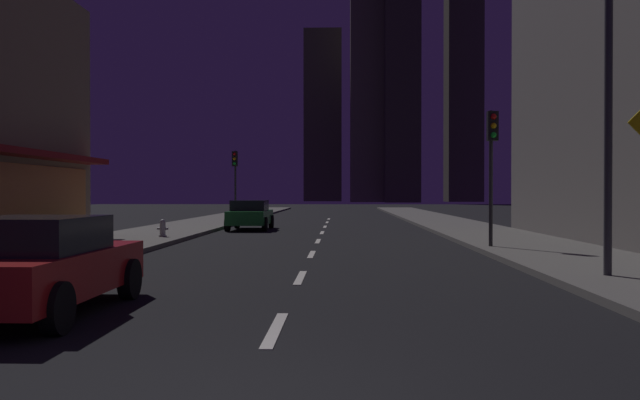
% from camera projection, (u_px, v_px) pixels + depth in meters
% --- Properties ---
extents(ground_plane, '(78.00, 136.00, 0.10)m').
position_uv_depth(ground_plane, '(326.00, 225.00, 37.28)').
color(ground_plane, black).
extents(sidewalk_right, '(4.00, 76.00, 0.15)m').
position_uv_depth(sidewalk_right, '(448.00, 223.00, 37.04)').
color(sidewalk_right, '#605E59').
rests_on(sidewalk_right, ground).
extents(sidewalk_left, '(4.00, 76.00, 0.15)m').
position_uv_depth(sidewalk_left, '(206.00, 223.00, 37.50)').
color(sidewalk_left, '#605E59').
rests_on(sidewalk_left, ground).
extents(lane_marking_center, '(0.16, 43.80, 0.01)m').
position_uv_depth(lane_marking_center, '(318.00, 241.00, 24.08)').
color(lane_marking_center, silver).
rests_on(lane_marking_center, ground).
extents(skyscraper_distant_tall, '(8.45, 7.87, 38.50)m').
position_uv_depth(skyscraper_distant_tall, '(323.00, 117.00, 147.41)').
color(skyscraper_distant_tall, '#484536').
rests_on(skyscraper_distant_tall, ground).
extents(skyscraper_distant_mid, '(7.58, 8.02, 69.63)m').
position_uv_depth(skyscraper_distant_mid, '(369.00, 33.00, 133.39)').
color(skyscraper_distant_mid, '#5C5845').
rests_on(skyscraper_distant_mid, ground).
extents(skyscraper_distant_short, '(6.87, 8.18, 61.66)m').
position_uv_depth(skyscraper_distant_short, '(402.00, 47.00, 128.07)').
color(skyscraper_distant_short, '#3C392D').
rests_on(skyscraper_distant_short, ground).
extents(skyscraper_distant_slender, '(7.34, 7.18, 62.94)m').
position_uv_depth(skyscraper_distant_slender, '(464.00, 54.00, 137.77)').
color(skyscraper_distant_slender, '#474435').
rests_on(skyscraper_distant_slender, ground).
extents(car_parked_near, '(1.98, 4.24, 1.45)m').
position_uv_depth(car_parked_near, '(38.00, 264.00, 9.54)').
color(car_parked_near, '#B21919').
rests_on(car_parked_near, ground).
extents(car_parked_far, '(1.98, 4.24, 1.45)m').
position_uv_depth(car_parked_far, '(250.00, 215.00, 31.73)').
color(car_parked_far, '#1E722D').
rests_on(car_parked_far, ground).
extents(fire_hydrant_far_left, '(0.42, 0.30, 0.65)m').
position_uv_depth(fire_hydrant_far_left, '(163.00, 229.00, 24.51)').
color(fire_hydrant_far_left, '#B2B2B2').
rests_on(fire_hydrant_far_left, sidewalk_left).
extents(traffic_light_near_right, '(0.32, 0.48, 4.20)m').
position_uv_depth(traffic_light_near_right, '(492.00, 148.00, 19.91)').
color(traffic_light_near_right, '#2D2D2D').
rests_on(traffic_light_near_right, sidewalk_right).
extents(traffic_light_far_left, '(0.32, 0.48, 4.20)m').
position_uv_depth(traffic_light_far_left, '(235.00, 170.00, 38.77)').
color(traffic_light_far_left, '#2D2D2D').
rests_on(traffic_light_far_left, sidewalk_left).
extents(street_lamp_right, '(1.96, 0.56, 6.58)m').
position_uv_depth(street_lamp_right, '(567.00, 30.00, 12.94)').
color(street_lamp_right, '#38383D').
rests_on(street_lamp_right, sidewalk_right).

